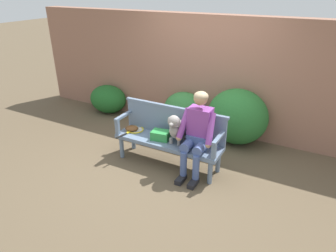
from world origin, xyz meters
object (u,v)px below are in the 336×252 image
at_px(dog_on_bench, 177,128).
at_px(sports_bag, 161,135).
at_px(baseball_glove, 132,128).
at_px(person_seated, 198,131).
at_px(tennis_racket, 134,130).
at_px(garden_bench, 168,144).

relative_size(dog_on_bench, sports_bag, 1.81).
bearing_deg(baseball_glove, person_seated, -22.97).
bearing_deg(person_seated, tennis_racket, 177.88).
xyz_separation_m(garden_bench, person_seated, (0.50, -0.01, 0.33)).
distance_m(person_seated, dog_on_bench, 0.35).
distance_m(garden_bench, person_seated, 0.60).
bearing_deg(person_seated, baseball_glove, 178.98).
xyz_separation_m(tennis_racket, sports_bag, (0.55, -0.05, 0.06)).
bearing_deg(person_seated, garden_bench, 179.10).
bearing_deg(baseball_glove, sports_bag, -25.19).
height_order(person_seated, tennis_racket, person_seated).
bearing_deg(garden_bench, tennis_racket, 176.98).
height_order(tennis_racket, baseball_glove, baseball_glove).
relative_size(tennis_racket, baseball_glove, 2.64).
xyz_separation_m(dog_on_bench, tennis_racket, (-0.82, 0.03, -0.24)).
xyz_separation_m(person_seated, tennis_racket, (-1.16, 0.04, -0.27)).
relative_size(garden_bench, tennis_racket, 2.99).
height_order(tennis_racket, sports_bag, sports_bag).
bearing_deg(sports_bag, tennis_racket, 174.31).
xyz_separation_m(garden_bench, tennis_racket, (-0.67, 0.04, 0.07)).
relative_size(person_seated, dog_on_bench, 2.58).
distance_m(dog_on_bench, baseball_glove, 0.87).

